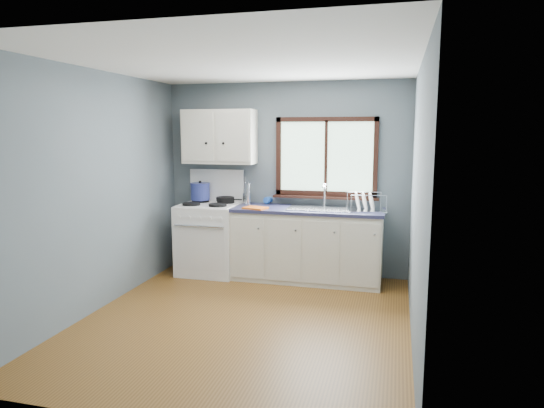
% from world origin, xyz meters
% --- Properties ---
extents(floor, '(3.20, 3.60, 0.02)m').
position_xyz_m(floor, '(0.00, 0.00, -0.01)').
color(floor, brown).
rests_on(floor, ground).
extents(ceiling, '(3.20, 3.60, 0.02)m').
position_xyz_m(ceiling, '(0.00, 0.00, 2.51)').
color(ceiling, white).
rests_on(ceiling, wall_back).
extents(wall_back, '(3.20, 0.02, 2.50)m').
position_xyz_m(wall_back, '(0.00, 1.81, 1.25)').
color(wall_back, slate).
rests_on(wall_back, ground).
extents(wall_front, '(3.20, 0.02, 2.50)m').
position_xyz_m(wall_front, '(0.00, -1.81, 1.25)').
color(wall_front, slate).
rests_on(wall_front, ground).
extents(wall_left, '(0.02, 3.60, 2.50)m').
position_xyz_m(wall_left, '(-1.61, 0.00, 1.25)').
color(wall_left, slate).
rests_on(wall_left, ground).
extents(wall_right, '(0.02, 3.60, 2.50)m').
position_xyz_m(wall_right, '(1.61, 0.00, 1.25)').
color(wall_right, slate).
rests_on(wall_right, ground).
extents(gas_range, '(0.76, 0.69, 1.36)m').
position_xyz_m(gas_range, '(-0.95, 1.47, 0.49)').
color(gas_range, white).
rests_on(gas_range, floor).
extents(base_cabinets, '(1.85, 0.60, 0.88)m').
position_xyz_m(base_cabinets, '(0.36, 1.49, 0.41)').
color(base_cabinets, beige).
rests_on(base_cabinets, floor).
extents(countertop, '(1.89, 0.64, 0.04)m').
position_xyz_m(countertop, '(0.36, 1.49, 0.90)').
color(countertop, '#20213D').
rests_on(countertop, base_cabinets).
extents(sink, '(0.84, 0.46, 0.44)m').
position_xyz_m(sink, '(0.54, 1.49, 0.86)').
color(sink, silver).
rests_on(sink, countertop).
extents(window, '(1.36, 0.10, 1.03)m').
position_xyz_m(window, '(0.54, 1.77, 1.48)').
color(window, '#9EC6A8').
rests_on(window, wall_back).
extents(upper_cabinets, '(0.95, 0.35, 0.70)m').
position_xyz_m(upper_cabinets, '(-0.85, 1.63, 1.80)').
color(upper_cabinets, beige).
rests_on(upper_cabinets, wall_back).
extents(skillet, '(0.37, 0.27, 0.05)m').
position_xyz_m(skillet, '(-0.77, 1.61, 0.98)').
color(skillet, black).
rests_on(skillet, gas_range).
extents(stockpot, '(0.29, 0.29, 0.26)m').
position_xyz_m(stockpot, '(-1.13, 1.60, 1.08)').
color(stockpot, navy).
rests_on(stockpot, gas_range).
extents(utensil_crock, '(0.12, 0.12, 0.35)m').
position_xyz_m(utensil_crock, '(-0.51, 1.71, 0.99)').
color(utensil_crock, silver).
rests_on(utensil_crock, countertop).
extents(thermos, '(0.07, 0.07, 0.28)m').
position_xyz_m(thermos, '(-0.45, 1.57, 1.06)').
color(thermos, silver).
rests_on(thermos, countertop).
extents(soap_bottle, '(0.11, 0.11, 0.25)m').
position_xyz_m(soap_bottle, '(-0.24, 1.69, 1.04)').
color(soap_bottle, '#1E50AD').
rests_on(soap_bottle, countertop).
extents(dish_towel, '(0.32, 0.27, 0.02)m').
position_xyz_m(dish_towel, '(-0.27, 1.30, 0.93)').
color(dish_towel, '#DE5D18').
rests_on(dish_towel, countertop).
extents(dish_rack, '(0.50, 0.43, 0.23)m').
position_xyz_m(dish_rack, '(1.06, 1.48, 0.98)').
color(dish_rack, silver).
rests_on(dish_rack, countertop).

